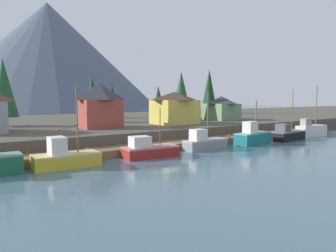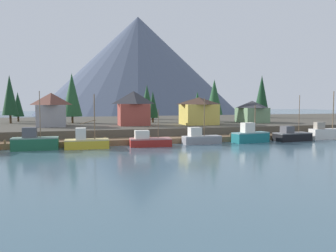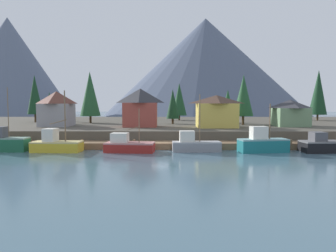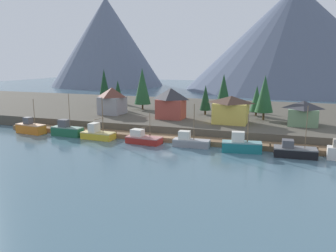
% 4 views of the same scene
% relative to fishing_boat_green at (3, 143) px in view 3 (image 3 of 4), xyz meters
% --- Properties ---
extents(ground_plane, '(400.00, 400.00, 1.00)m').
position_rel_fishing_boat_green_xyz_m(ground_plane, '(23.36, 21.40, -1.80)').
color(ground_plane, '#476675').
extents(dock, '(80.00, 4.00, 1.60)m').
position_rel_fishing_boat_green_xyz_m(dock, '(23.36, 3.39, -0.80)').
color(dock, brown).
rests_on(dock, ground_plane).
extents(shoreline_bank, '(400.00, 56.00, 2.50)m').
position_rel_fishing_boat_green_xyz_m(shoreline_bank, '(23.36, 33.40, -0.05)').
color(shoreline_bank, '#4C473D').
rests_on(shoreline_bank, ground_plane).
extents(mountain_west_peak, '(73.86, 73.86, 57.14)m').
position_rel_fishing_boat_green_xyz_m(mountain_west_peak, '(-70.19, 141.41, 27.27)').
color(mountain_west_peak, slate).
rests_on(mountain_west_peak, ground_plane).
extents(mountain_central_peak, '(122.90, 122.90, 58.55)m').
position_rel_fishing_boat_green_xyz_m(mountain_central_peak, '(46.44, 150.02, 27.98)').
color(mountain_central_peak, '#4C566B').
rests_on(mountain_central_peak, ground_plane).
extents(fishing_boat_green, '(7.15, 2.56, 9.48)m').
position_rel_fishing_boat_green_xyz_m(fishing_boat_green, '(0.00, 0.00, 0.00)').
color(fishing_boat_green, '#1E5B3D').
rests_on(fishing_boat_green, ground_plane).
extents(fishing_boat_yellow, '(7.20, 3.22, 8.99)m').
position_rel_fishing_boat_green_xyz_m(fishing_boat_yellow, '(8.03, -0.36, -0.19)').
color(fishing_boat_yellow, gold).
rests_on(fishing_boat_yellow, ground_plane).
extents(fishing_boat_red, '(7.33, 3.61, 6.38)m').
position_rel_fishing_boat_green_xyz_m(fishing_boat_red, '(18.70, -0.54, -0.34)').
color(fishing_boat_red, maroon).
rests_on(fishing_boat_red, ground_plane).
extents(fishing_boat_grey, '(7.20, 2.58, 8.44)m').
position_rel_fishing_boat_green_xyz_m(fishing_boat_grey, '(28.51, -0.02, -0.24)').
color(fishing_boat_grey, gray).
rests_on(fishing_boat_grey, ground_plane).
extents(fishing_boat_teal, '(7.41, 3.60, 7.07)m').
position_rel_fishing_boat_green_xyz_m(fishing_boat_teal, '(38.37, -0.56, -0.01)').
color(fishing_boat_teal, '#196B70').
rests_on(fishing_boat_teal, ground_plane).
extents(fishing_boat_black, '(7.28, 3.58, 9.01)m').
position_rel_fishing_boat_green_xyz_m(fishing_boat_black, '(47.53, -0.56, -0.28)').
color(fishing_boat_black, black).
rests_on(fishing_boat_black, ground_plane).
extents(house_grey, '(6.10, 6.45, 7.05)m').
position_rel_fishing_boat_green_xyz_m(house_grey, '(1.88, 17.45, 4.81)').
color(house_grey, gray).
rests_on(house_grey, shoreline_bank).
extents(house_green, '(6.45, 6.98, 5.36)m').
position_rel_fishing_boat_green_xyz_m(house_green, '(49.15, 17.74, 3.94)').
color(house_green, '#6B8E66').
rests_on(house_green, shoreline_bank).
extents(house_yellow, '(7.85, 6.89, 6.20)m').
position_rel_fishing_boat_green_xyz_m(house_yellow, '(33.82, 14.70, 4.36)').
color(house_yellow, gold).
rests_on(house_yellow, shoreline_bank).
extents(house_red, '(6.76, 5.13, 7.50)m').
position_rel_fishing_boat_green_xyz_m(house_red, '(19.01, 15.68, 5.04)').
color(house_red, '#9E4238').
rests_on(house_red, shoreline_bank).
extents(conifer_near_left, '(4.63, 4.63, 13.53)m').
position_rel_fishing_boat_green_xyz_m(conifer_near_left, '(64.68, 39.09, 8.75)').
color(conifer_near_left, '#4C3823').
rests_on(conifer_near_left, shoreline_bank).
extents(conifer_near_right, '(4.72, 4.72, 11.99)m').
position_rel_fishing_boat_green_xyz_m(conifer_near_right, '(6.18, 27.49, 8.02)').
color(conifer_near_right, '#4C3823').
rests_on(conifer_near_right, shoreline_bank).
extents(conifer_mid_left, '(2.97, 2.97, 7.63)m').
position_rel_fishing_boat_green_xyz_m(conifer_mid_left, '(-7.30, 37.83, 5.66)').
color(conifer_mid_left, '#4C3823').
rests_on(conifer_mid_left, shoreline_bank).
extents(conifer_mid_right, '(4.13, 4.13, 10.12)m').
position_rel_fishing_boat_green_xyz_m(conifer_mid_right, '(27.35, 39.85, 6.92)').
color(conifer_mid_right, '#4C3823').
rests_on(conifer_mid_right, shoreline_bank).
extents(conifer_back_left, '(3.39, 3.39, 7.81)m').
position_rel_fishing_boat_green_xyz_m(conifer_back_left, '(38.26, 27.21, 5.65)').
color(conifer_back_left, '#4C3823').
rests_on(conifer_back_left, shoreline_bank).
extents(conifer_back_right, '(3.67, 3.67, 11.54)m').
position_rel_fishing_boat_green_xyz_m(conifer_back_right, '(-8.04, 30.48, 7.95)').
color(conifer_back_right, '#4C3823').
rests_on(conifer_back_right, shoreline_bank).
extents(conifer_centre, '(4.27, 4.27, 10.71)m').
position_rel_fishing_boat_green_xyz_m(conifer_centre, '(40.56, 21.44, 7.50)').
color(conifer_centre, '#4C3823').
rests_on(conifer_centre, shoreline_bank).
extents(conifer_far_left, '(2.99, 2.99, 7.79)m').
position_rel_fishing_boat_green_xyz_m(conifer_far_left, '(25.46, 24.67, 5.68)').
color(conifer_far_left, '#4C3823').
rests_on(conifer_far_left, shoreline_bank).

